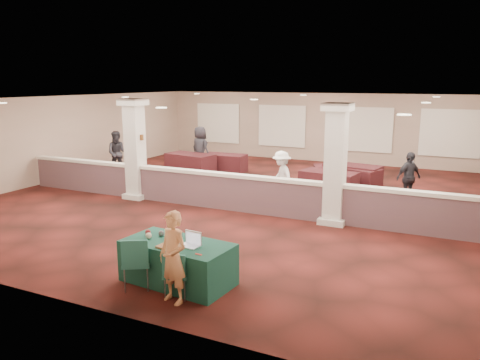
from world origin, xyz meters
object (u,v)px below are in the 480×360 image
at_px(conf_chair_side, 136,259).
at_px(woman, 173,257).
at_px(far_table_front_center, 329,183).
at_px(far_table_back_right, 352,176).
at_px(attendee_b, 282,177).
at_px(far_table_back_center, 339,175).
at_px(far_table_front_left, 190,164).
at_px(attendee_c, 409,178).
at_px(near_table, 178,263).
at_px(conf_chair_main, 176,271).
at_px(attendee_a, 118,153).
at_px(far_table_back_left, 224,163).
at_px(attendee_d, 200,149).
at_px(far_table_front_right, 354,178).

bearing_deg(conf_chair_side, woman, -38.40).
relative_size(far_table_front_center, far_table_back_right, 0.95).
distance_m(far_table_back_right, attendee_b, 3.58).
distance_m(far_table_back_center, attendee_b, 3.40).
bearing_deg(far_table_back_right, far_table_front_left, -176.67).
distance_m(woman, attendee_c, 9.21).
height_order(near_table, attendee_b, attendee_b).
relative_size(near_table, conf_chair_main, 2.43).
relative_size(attendee_a, attendee_b, 1.11).
bearing_deg(attendee_b, far_table_back_left, -176.82).
height_order(far_table_front_center, far_table_back_right, far_table_back_right).
distance_m(woman, far_table_back_right, 10.44).
relative_size(conf_chair_main, far_table_back_center, 0.48).
distance_m(far_table_front_left, attendee_c, 8.76).
xyz_separation_m(far_table_back_center, attendee_d, (-6.00, 0.30, 0.58)).
bearing_deg(far_table_back_center, far_table_back_right, 0.00).
bearing_deg(far_table_back_center, woman, -91.85).
xyz_separation_m(conf_chair_side, far_table_back_center, (1.22, 10.28, -0.22)).
bearing_deg(conf_chair_side, attendee_a, 100.55).
bearing_deg(woman, attendee_c, 86.29).
bearing_deg(attendee_c, far_table_front_right, 91.71).
height_order(far_table_front_center, far_table_back_left, far_table_front_center).
xyz_separation_m(conf_chair_main, woman, (0.04, -0.12, 0.31)).
relative_size(attendee_c, attendee_d, 0.86).
bearing_deg(far_table_front_left, conf_chair_side, -63.82).
xyz_separation_m(far_table_front_center, attendee_b, (-1.05, -1.78, 0.43)).
xyz_separation_m(attendee_a, attendee_b, (7.45, -1.22, -0.09)).
bearing_deg(near_table, attendee_c, 73.30).
distance_m(attendee_b, attendee_c, 3.93).
relative_size(far_table_front_center, attendee_c, 1.15).
relative_size(attendee_a, attendee_d, 0.96).
relative_size(far_table_back_center, attendee_c, 1.10).
height_order(near_table, conf_chair_side, conf_chair_side).
relative_size(near_table, attendee_d, 1.11).
distance_m(far_table_front_center, far_table_back_left, 5.41).
relative_size(far_table_front_left, far_table_back_right, 1.03).
bearing_deg(attendee_a, far_table_back_left, 2.15).
bearing_deg(conf_chair_main, attendee_c, 53.39).
xyz_separation_m(far_table_front_right, far_table_back_left, (-5.60, 0.80, -0.00)).
relative_size(far_table_front_left, attendee_c, 1.24).
bearing_deg(woman, far_table_front_center, 102.52).
height_order(attendee_a, attendee_d, attendee_d).
height_order(near_table, attendee_c, attendee_c).
distance_m(woman, attendee_b, 7.23).
bearing_deg(attendee_c, conf_chair_side, -165.67).
bearing_deg(far_table_back_center, far_table_front_center, -90.00).
xyz_separation_m(far_table_front_left, attendee_c, (8.65, -1.27, 0.40)).
distance_m(near_table, far_table_front_center, 8.31).
bearing_deg(far_table_front_left, far_table_front_right, 1.58).
xyz_separation_m(far_table_back_center, attendee_b, (-1.05, -3.20, 0.45)).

